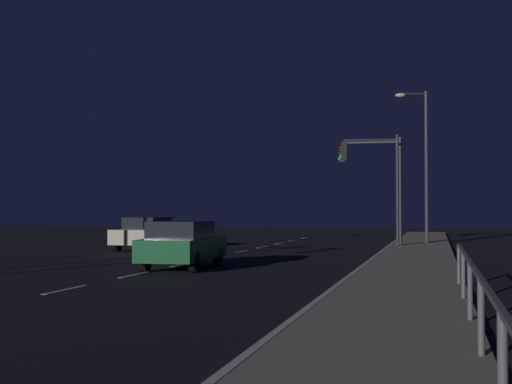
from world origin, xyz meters
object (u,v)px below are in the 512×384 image
(car_oncoming, at_px, (146,233))
(traffic_light_mid_left, at_px, (373,169))
(traffic_light_near_left, at_px, (374,170))
(street_lamp_mid_block, at_px, (422,153))
(car, at_px, (183,244))

(car_oncoming, relative_size, traffic_light_mid_left, 0.79)
(traffic_light_near_left, height_order, street_lamp_mid_block, street_lamp_mid_block)
(traffic_light_mid_left, bearing_deg, car_oncoming, -158.32)
(car, distance_m, car_oncoming, 11.31)
(car, bearing_deg, traffic_light_near_left, 71.60)
(car_oncoming, bearing_deg, street_lamp_mid_block, 30.24)
(car_oncoming, distance_m, street_lamp_mid_block, 15.51)
(car_oncoming, relative_size, street_lamp_mid_block, 0.53)
(traffic_light_near_left, distance_m, street_lamp_mid_block, 3.59)
(traffic_light_near_left, xyz_separation_m, traffic_light_mid_left, (0.04, -0.86, 0.01))
(traffic_light_near_left, bearing_deg, car, -108.40)
(car, xyz_separation_m, traffic_light_near_left, (4.96, 14.92, 3.18))
(traffic_light_mid_left, distance_m, street_lamp_mid_block, 4.20)
(car_oncoming, xyz_separation_m, traffic_light_mid_left, (10.54, 4.19, 3.19))
(car, xyz_separation_m, street_lamp_mid_block, (7.36, 17.38, 4.19))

